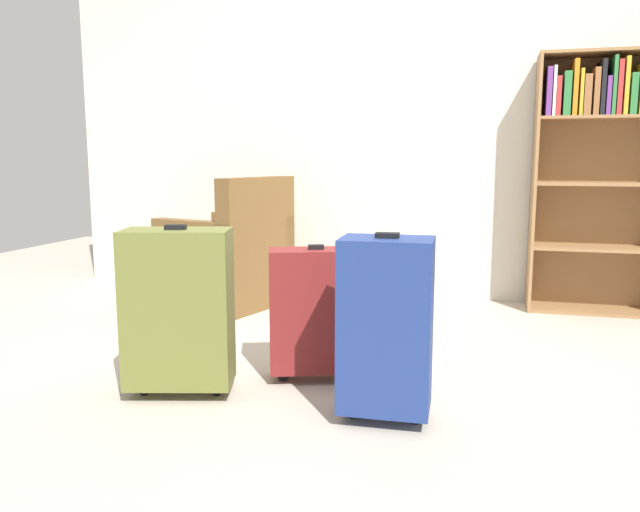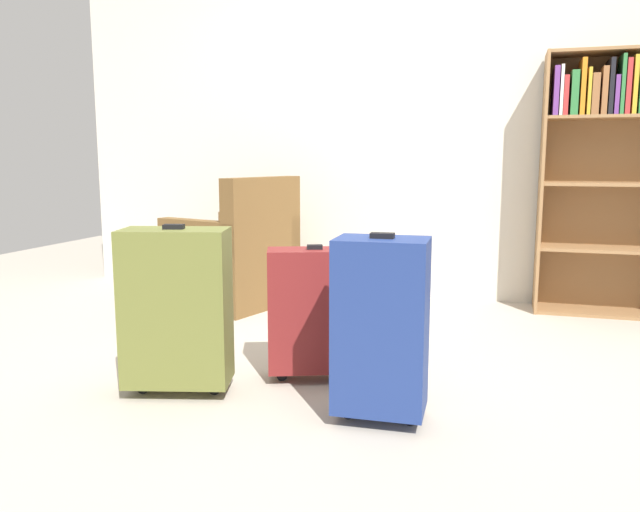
{
  "view_description": "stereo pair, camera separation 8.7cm",
  "coord_description": "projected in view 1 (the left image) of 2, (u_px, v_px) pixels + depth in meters",
  "views": [
    {
      "loc": [
        0.73,
        -2.83,
        1.02
      ],
      "look_at": [
        -0.04,
        0.11,
        0.55
      ],
      "focal_mm": 35.26,
      "sensor_mm": 36.0,
      "label": 1
    },
    {
      "loc": [
        0.82,
        -2.81,
        1.02
      ],
      "look_at": [
        -0.04,
        0.11,
        0.55
      ],
      "focal_mm": 35.26,
      "sensor_mm": 36.0,
      "label": 2
    }
  ],
  "objects": [
    {
      "name": "suitcase_dark_red",
      "position": [
        315.0,
        310.0,
        2.9
      ],
      "size": [
        0.47,
        0.33,
        0.64
      ],
      "color": "maroon",
      "rests_on": "ground"
    },
    {
      "name": "suitcase_navy_blue",
      "position": [
        386.0,
        325.0,
        2.43
      ],
      "size": [
        0.36,
        0.26,
        0.75
      ],
      "color": "navy",
      "rests_on": "ground"
    },
    {
      "name": "mug",
      "position": [
        317.0,
        300.0,
        4.36
      ],
      "size": [
        0.12,
        0.08,
        0.1
      ],
      "color": "red",
      "rests_on": "ground"
    },
    {
      "name": "bookshelf",
      "position": [
        604.0,
        156.0,
        4.1
      ],
      "size": [
        0.9,
        0.32,
        1.7
      ],
      "color": "olive",
      "rests_on": "ground"
    },
    {
      "name": "armchair",
      "position": [
        230.0,
        261.0,
        4.39
      ],
      "size": [
        0.88,
        0.88,
        0.9
      ],
      "color": "brown",
      "rests_on": "ground"
    },
    {
      "name": "ground_plane",
      "position": [
        322.0,
        371.0,
        3.05
      ],
      "size": [
        8.72,
        8.72,
        0.0
      ],
      "primitive_type": "plane",
      "color": "#B2A899"
    },
    {
      "name": "suitcase_olive",
      "position": [
        178.0,
        308.0,
        2.7
      ],
      "size": [
        0.5,
        0.34,
        0.75
      ],
      "color": "brown",
      "rests_on": "ground"
    },
    {
      "name": "back_wall",
      "position": [
        385.0,
        120.0,
        4.62
      ],
      "size": [
        4.98,
        0.1,
        2.6
      ],
      "primitive_type": "cube",
      "color": "beige",
      "rests_on": "ground"
    }
  ]
}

